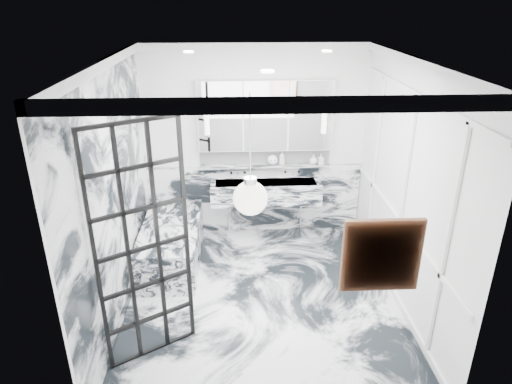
{
  "coord_description": "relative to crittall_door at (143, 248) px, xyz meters",
  "views": [
    {
      "loc": [
        -0.29,
        -4.56,
        3.38
      ],
      "look_at": [
        -0.04,
        0.5,
        1.18
      ],
      "focal_mm": 32.0,
      "sensor_mm": 36.0,
      "label": 1
    }
  ],
  "objects": [
    {
      "name": "amber_bottle",
      "position": [
        1.59,
        2.53,
        -0.07
      ],
      "size": [
        0.04,
        0.04,
        0.1
      ],
      "primitive_type": "cylinder",
      "color": "#8C5919",
      "rests_on": "ledge"
    },
    {
      "name": "wall_left",
      "position": [
        -0.44,
        0.82,
        0.19
      ],
      "size": [
        0.0,
        3.6,
        3.6
      ],
      "primitive_type": "plane",
      "rotation": [
        1.57,
        0.0,
        1.57
      ],
      "color": "white",
      "rests_on": "floor"
    },
    {
      "name": "mirror_cabinet",
      "position": [
        1.31,
        2.55,
        0.61
      ],
      "size": [
        1.9,
        0.16,
        1.0
      ],
      "primitive_type": "cube",
      "color": "white",
      "rests_on": "wall_back"
    },
    {
      "name": "soap_bottle_c",
      "position": [
        2.02,
        2.53,
        -0.04
      ],
      "size": [
        0.15,
        0.15,
        0.15
      ],
      "primitive_type": "imported",
      "rotation": [
        0.0,
        0.0,
        0.33
      ],
      "color": "silver",
      "rests_on": "ledge"
    },
    {
      "name": "soap_bottle_a",
      "position": [
        1.56,
        2.53,
        -0.01
      ],
      "size": [
        0.09,
        0.09,
        0.22
      ],
      "primitive_type": "imported",
      "rotation": [
        0.0,
        0.0,
        0.1
      ],
      "color": "#8C5919",
      "rests_on": "ledge"
    },
    {
      "name": "face_pot",
      "position": [
        1.42,
        2.53,
        -0.04
      ],
      "size": [
        0.15,
        0.15,
        0.15
      ],
      "primitive_type": "sphere",
      "color": "white",
      "rests_on": "ledge"
    },
    {
      "name": "panel_molding",
      "position": [
        2.74,
        0.82,
        0.09
      ],
      "size": [
        0.03,
        3.4,
        2.3
      ],
      "primitive_type": "cube",
      "color": "white",
      "rests_on": "floor"
    },
    {
      "name": "ledge",
      "position": [
        1.31,
        2.54,
        -0.14
      ],
      "size": [
        1.9,
        0.14,
        0.04
      ],
      "primitive_type": "cube",
      "color": "silver",
      "rests_on": "wall_back"
    },
    {
      "name": "trough_sink",
      "position": [
        1.31,
        2.38,
        -0.48
      ],
      "size": [
        1.6,
        0.45,
        0.3
      ],
      "primitive_type": "cube",
      "color": "silver",
      "rests_on": "wall_back"
    },
    {
      "name": "ceiling",
      "position": [
        1.16,
        0.82,
        1.59
      ],
      "size": [
        3.6,
        3.6,
        0.0
      ],
      "primitive_type": "plane",
      "rotation": [
        3.14,
        0.0,
        0.0
      ],
      "color": "white",
      "rests_on": "wall_back"
    },
    {
      "name": "floor",
      "position": [
        1.16,
        0.82,
        -1.21
      ],
      "size": [
        3.6,
        3.6,
        0.0
      ],
      "primitive_type": "plane",
      "color": "white",
      "rests_on": "ground"
    },
    {
      "name": "soap_bottle_b",
      "position": [
        2.13,
        2.53,
        -0.04
      ],
      "size": [
        0.09,
        0.09,
        0.16
      ],
      "primitive_type": "imported",
      "rotation": [
        0.0,
        0.0,
        0.26
      ],
      "color": "#4C4C51",
      "rests_on": "ledge"
    },
    {
      "name": "sconce_left",
      "position": [
        0.49,
        2.45,
        0.57
      ],
      "size": [
        0.07,
        0.07,
        0.4
      ],
      "primitive_type": "cylinder",
      "color": "white",
      "rests_on": "mirror_cabinet"
    },
    {
      "name": "crittall_door",
      "position": [
        0.0,
        0.0,
        0.0
      ],
      "size": [
        0.78,
        0.49,
        2.41
      ],
      "primitive_type": null,
      "rotation": [
        0.0,
        0.0,
        0.54
      ],
      "color": "black",
      "rests_on": "floor"
    },
    {
      "name": "wall_right",
      "position": [
        2.76,
        0.82,
        0.19
      ],
      "size": [
        0.0,
        3.6,
        3.6
      ],
      "primitive_type": "plane",
      "rotation": [
        1.57,
        0.0,
        -1.57
      ],
      "color": "white",
      "rests_on": "floor"
    },
    {
      "name": "subway_tile",
      "position": [
        1.31,
        2.61,
        -0.0
      ],
      "size": [
        1.9,
        0.03,
        0.23
      ],
      "primitive_type": "cube",
      "color": "white",
      "rests_on": "wall_back"
    },
    {
      "name": "wall_front",
      "position": [
        1.16,
        -0.98,
        0.19
      ],
      "size": [
        3.6,
        0.0,
        3.6
      ],
      "primitive_type": "plane",
      "rotation": [
        -1.57,
        0.0,
        0.0
      ],
      "color": "white",
      "rests_on": "floor"
    },
    {
      "name": "marble_clad_left",
      "position": [
        -0.42,
        0.82,
        0.13
      ],
      "size": [
        0.02,
        3.56,
        2.68
      ],
      "primitive_type": "cube",
      "color": "white",
      "rests_on": "floor"
    },
    {
      "name": "marble_clad_back",
      "position": [
        1.16,
        2.6,
        -0.68
      ],
      "size": [
        3.18,
        0.05,
        1.05
      ],
      "primitive_type": "cube",
      "color": "white",
      "rests_on": "floor"
    },
    {
      "name": "bathtub",
      "position": [
        -0.01,
        1.72,
        -0.93
      ],
      "size": [
        0.75,
        1.65,
        0.55
      ],
      "primitive_type": "cube",
      "color": "silver",
      "rests_on": "floor"
    },
    {
      "name": "sconce_right",
      "position": [
        2.13,
        2.45,
        0.57
      ],
      "size": [
        0.07,
        0.07,
        0.4
      ],
      "primitive_type": "cylinder",
      "color": "white",
      "rests_on": "mirror_cabinet"
    },
    {
      "name": "artwork",
      "position": [
        1.92,
        -0.94,
        0.44
      ],
      "size": [
        0.48,
        0.05,
        0.48
      ],
      "primitive_type": "cube",
      "color": "#C15113",
      "rests_on": "wall_front"
    },
    {
      "name": "wall_back",
      "position": [
        1.16,
        2.62,
        0.19
      ],
      "size": [
        3.6,
        0.0,
        3.6
      ],
      "primitive_type": "plane",
      "rotation": [
        1.57,
        0.0,
        0.0
      ],
      "color": "white",
      "rests_on": "floor"
    },
    {
      "name": "flower_vase",
      "position": [
        0.17,
        1.16,
        -0.6
      ],
      "size": [
        0.09,
        0.09,
        0.12
      ],
      "primitive_type": "cylinder",
      "color": "silver",
      "rests_on": "bathtub"
    },
    {
      "name": "pendant_light",
      "position": [
        0.98,
        -0.54,
        0.73
      ],
      "size": [
        0.27,
        0.27,
        0.27
      ],
      "primitive_type": "sphere",
      "color": "white",
      "rests_on": "ceiling"
    }
  ]
}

